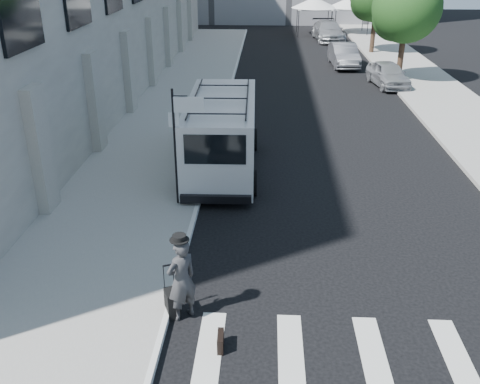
# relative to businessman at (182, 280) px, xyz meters

# --- Properties ---
(ground) EXTENTS (120.00, 120.00, 0.00)m
(ground) POSITION_rel_businessman_xyz_m (1.66, 2.05, -0.94)
(ground) COLOR black
(ground) RESTS_ON ground
(sidewalk_left) EXTENTS (4.50, 48.00, 0.15)m
(sidewalk_left) POSITION_rel_businessman_xyz_m (-2.59, 18.05, -0.87)
(sidewalk_left) COLOR gray
(sidewalk_left) RESTS_ON ground
(sidewalk_right) EXTENTS (4.00, 56.00, 0.15)m
(sidewalk_right) POSITION_rel_businessman_xyz_m (10.66, 22.05, -0.87)
(sidewalk_right) COLOR gray
(sidewalk_right) RESTS_ON ground
(sign_pole) EXTENTS (1.03, 0.07, 3.50)m
(sign_pole) POSITION_rel_businessman_xyz_m (-0.70, 5.25, 1.71)
(sign_pole) COLOR black
(sign_pole) RESTS_ON sidewalk_left
(tree_near) EXTENTS (3.80, 3.83, 6.03)m
(tree_near) POSITION_rel_businessman_xyz_m (9.16, 22.20, 3.03)
(tree_near) COLOR black
(tree_near) RESTS_ON ground
(tent_left) EXTENTS (4.00, 4.00, 3.20)m
(tent_left) POSITION_rel_businessman_xyz_m (5.66, 40.05, 1.77)
(tent_left) COLOR black
(tent_left) RESTS_ON ground
(tent_right) EXTENTS (4.00, 4.00, 3.20)m
(tent_right) POSITION_rel_businessman_xyz_m (8.86, 40.55, 1.77)
(tent_right) COLOR black
(tent_right) RESTS_ON ground
(businessman) EXTENTS (0.81, 0.80, 1.88)m
(businessman) POSITION_rel_businessman_xyz_m (0.00, 0.00, 0.00)
(businessman) COLOR #333335
(businessman) RESTS_ON ground
(briefcase) EXTENTS (0.14, 0.44, 0.34)m
(briefcase) POSITION_rel_businessman_xyz_m (0.88, -0.95, -0.77)
(briefcase) COLOR black
(briefcase) RESTS_ON ground
(suitcase) EXTENTS (0.40, 0.49, 1.16)m
(suitcase) POSITION_rel_businessman_xyz_m (-0.24, 0.05, -0.63)
(suitcase) COLOR black
(suitcase) RESTS_ON ground
(cargo_van) EXTENTS (2.55, 6.91, 2.56)m
(cargo_van) POSITION_rel_businessman_xyz_m (0.16, 8.45, 0.37)
(cargo_van) COLOR silver
(cargo_van) RESTS_ON ground
(parked_car_a) EXTENTS (2.13, 4.18, 1.36)m
(parked_car_a) POSITION_rel_businessman_xyz_m (8.46, 21.14, -0.26)
(parked_car_a) COLOR #94969B
(parked_car_a) RESTS_ON ground
(parked_car_b) EXTENTS (1.72, 4.49, 1.46)m
(parked_car_b) POSITION_rel_businessman_xyz_m (6.66, 26.52, -0.21)
(parked_car_b) COLOR #54555B
(parked_car_b) RESTS_ON ground
(parked_car_c) EXTENTS (2.63, 5.55, 1.56)m
(parked_car_c) POSITION_rel_businessman_xyz_m (6.66, 36.99, -0.16)
(parked_car_c) COLOR gray
(parked_car_c) RESTS_ON ground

